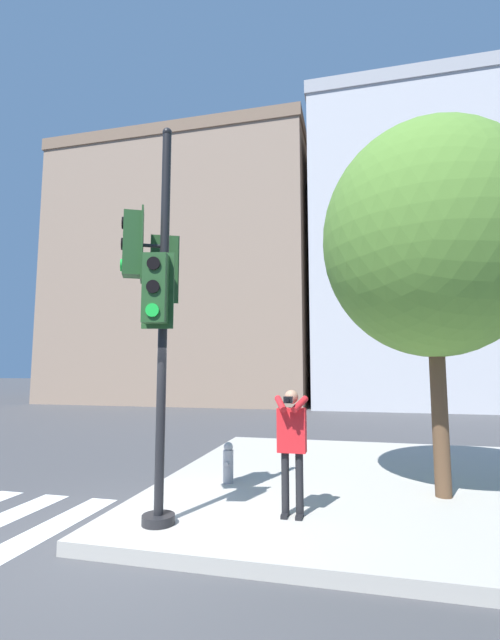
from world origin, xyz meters
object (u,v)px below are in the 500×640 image
object	(u,v)px
fire_hydrant	(228,463)
traffic_signal_pole	(155,294)
street_tree	(431,240)
person_photographer	(292,439)

from	to	relation	value
fire_hydrant	traffic_signal_pole	bearing A→B (deg)	-100.91
street_tree	fire_hydrant	size ratio (longest dim) A/B	8.72
street_tree	traffic_signal_pole	bearing A→B (deg)	-151.00
traffic_signal_pole	fire_hydrant	world-z (taller)	traffic_signal_pole
traffic_signal_pole	fire_hydrant	distance (m)	3.53
traffic_signal_pole	person_photographer	xyz separation A→B (m)	(1.78, 0.76, -2.03)
traffic_signal_pole	fire_hydrant	bearing A→B (deg)	79.09
traffic_signal_pole	street_tree	xyz separation A→B (m)	(4.01, 2.22, 1.15)
person_photographer	street_tree	distance (m)	4.15
fire_hydrant	person_photographer	bearing A→B (deg)	-46.91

